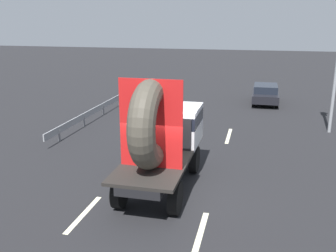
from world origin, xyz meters
The scene contains 8 objects.
ground_plane centered at (0.00, 0.00, 0.00)m, with size 120.00×120.00×0.00m, color black.
flatbed_truck centered at (-0.29, 0.53, 1.86)m, with size 2.02×5.13×3.84m.
distant_sedan centered at (3.17, 14.63, 0.68)m, with size 1.66×3.87×1.26m.
guardrail centered at (-6.10, 7.85, 0.52)m, with size 0.10×10.33×0.71m.
lane_dash_left_near centered at (-2.01, -2.00, 0.00)m, with size 2.23×0.16×0.01m, color beige.
lane_dash_left_far centered at (-2.01, 6.47, 0.00)m, with size 2.16×0.16×0.01m, color beige.
lane_dash_right_near centered at (1.44, -2.16, 0.00)m, with size 2.12×0.16×0.01m, color beige.
lane_dash_right_far centered at (1.44, 6.67, 0.00)m, with size 2.45×0.16×0.01m, color beige.
Camera 1 is at (2.68, -10.98, 5.46)m, focal length 40.36 mm.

